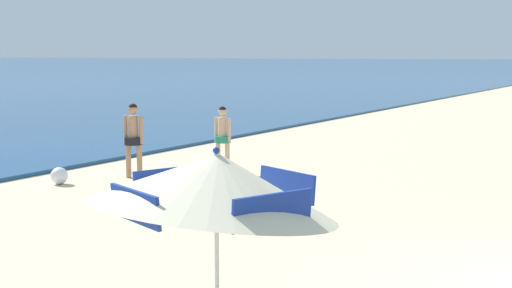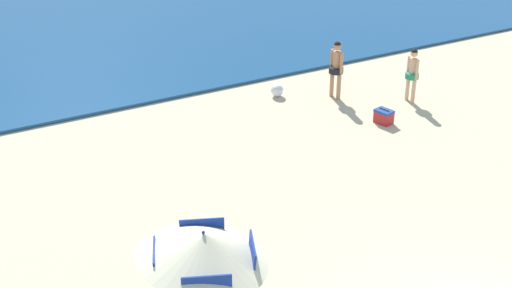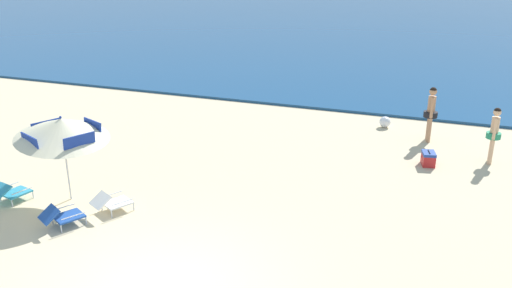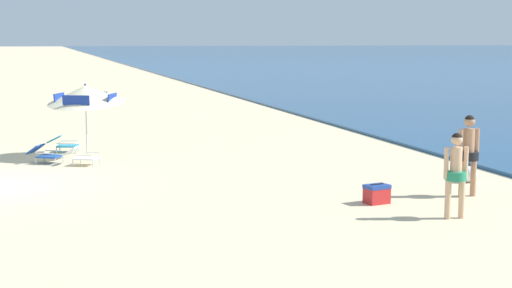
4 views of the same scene
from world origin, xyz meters
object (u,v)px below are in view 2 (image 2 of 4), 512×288
object	(u,v)px
cooler_box	(384,116)
beach_ball	(277,90)
person_standing_beside	(412,72)
person_standing_near_shore	(336,66)
beach_umbrella_striped_main	(204,247)

from	to	relation	value
cooler_box	beach_ball	bearing A→B (deg)	117.59
person_standing_beside	person_standing_near_shore	bearing A→B (deg)	143.41
cooler_box	beach_umbrella_striped_main	bearing A→B (deg)	-146.07
beach_umbrella_striped_main	person_standing_beside	xyz separation A→B (m)	(9.81, 6.33, -0.88)
beach_umbrella_striped_main	person_standing_near_shore	size ratio (longest dim) A/B	1.66
beach_umbrella_striped_main	person_standing_beside	size ratio (longest dim) A/B	1.79
beach_umbrella_striped_main	beach_ball	bearing A→B (deg)	52.99
person_standing_beside	cooler_box	xyz separation A→B (m)	(-1.67, -0.86, -0.76)
person_standing_near_shore	beach_ball	distance (m)	1.96
person_standing_near_shore	cooler_box	xyz separation A→B (m)	(0.14, -2.21, -0.83)
person_standing_near_shore	person_standing_beside	distance (m)	2.26
beach_umbrella_striped_main	person_standing_beside	distance (m)	11.71
person_standing_beside	cooler_box	distance (m)	2.03
person_standing_beside	beach_ball	bearing A→B (deg)	145.47
beach_umbrella_striped_main	beach_ball	distance (m)	10.91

